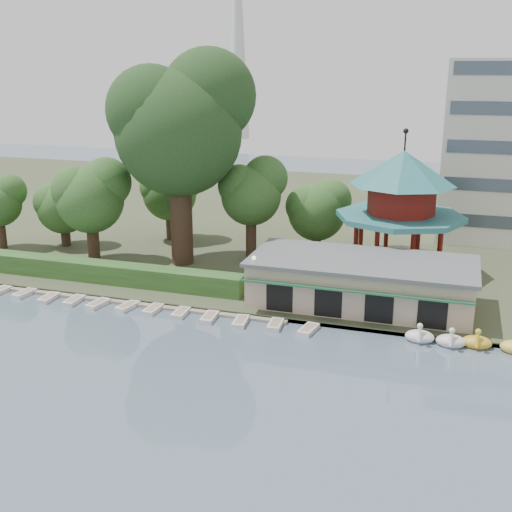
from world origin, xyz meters
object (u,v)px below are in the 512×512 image
at_px(boathouse, 361,281).
at_px(big_tree, 180,121).
at_px(pavilion, 401,200).
at_px(dock, 102,298).

bearing_deg(boathouse, big_tree, 161.71).
distance_m(boathouse, pavilion, 11.43).
bearing_deg(big_tree, boathouse, -18.29).
xyz_separation_m(boathouse, pavilion, (2.00, 10.03, 5.11)).
bearing_deg(boathouse, pavilion, 78.72).
relative_size(boathouse, big_tree, 0.88).
distance_m(dock, boathouse, 22.62).
height_order(pavilion, big_tree, big_tree).
xyz_separation_m(pavilion, big_tree, (-20.83, -3.80, 7.09)).
bearing_deg(dock, pavilion, 31.66).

